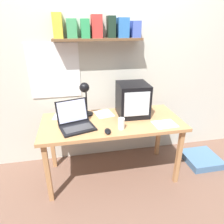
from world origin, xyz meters
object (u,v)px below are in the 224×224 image
at_px(crt_monitor, 133,99).
at_px(loose_paper_near_laptop, 65,116).
at_px(open_notebook, 104,114).
at_px(corner_desk, 112,126).
at_px(laptop, 75,121).
at_px(desk_lamp, 85,93).
at_px(juice_glass, 121,124).
at_px(loose_paper_near_monitor, 165,124).
at_px(floor_cushion, 201,159).
at_px(computer_mouse, 108,131).

bearing_deg(crt_monitor, loose_paper_near_laptop, 174.63).
xyz_separation_m(crt_monitor, open_notebook, (-0.31, 0.07, -0.18)).
relative_size(corner_desk, loose_paper_near_laptop, 5.39).
bearing_deg(laptop, desk_lamp, 44.58).
relative_size(juice_glass, loose_paper_near_monitor, 0.47).
height_order(loose_paper_near_laptop, floor_cushion, loose_paper_near_laptop).
height_order(juice_glass, floor_cushion, juice_glass).
bearing_deg(floor_cushion, desk_lamp, 173.15).
bearing_deg(laptop, loose_paper_near_monitor, -24.41).
xyz_separation_m(open_notebook, loose_paper_near_monitor, (0.57, -0.37, 0.00)).
xyz_separation_m(crt_monitor, floor_cushion, (0.93, -0.12, -0.84)).
relative_size(desk_lamp, computer_mouse, 3.52).
xyz_separation_m(desk_lamp, computer_mouse, (0.17, -0.41, -0.25)).
bearing_deg(desk_lamp, loose_paper_near_monitor, -8.09).
distance_m(corner_desk, juice_glass, 0.23).
bearing_deg(loose_paper_near_monitor, open_notebook, 146.68).
distance_m(loose_paper_near_laptop, floor_cushion, 1.81).
bearing_deg(computer_mouse, loose_paper_near_monitor, 5.29).
xyz_separation_m(computer_mouse, loose_paper_near_laptop, (-0.40, 0.45, -0.01)).
relative_size(crt_monitor, laptop, 0.92).
bearing_deg(juice_glass, crt_monitor, 57.09).
bearing_deg(loose_paper_near_monitor, corner_desk, 159.96).
bearing_deg(computer_mouse, laptop, 147.05).
relative_size(crt_monitor, floor_cushion, 0.87).
bearing_deg(juice_glass, laptop, 162.38).
height_order(computer_mouse, loose_paper_near_laptop, computer_mouse).
height_order(crt_monitor, loose_paper_near_laptop, crt_monitor).
xyz_separation_m(laptop, loose_paper_near_laptop, (-0.11, 0.26, -0.06)).
distance_m(corner_desk, computer_mouse, 0.27).
height_order(crt_monitor, open_notebook, crt_monitor).
bearing_deg(loose_paper_near_laptop, laptop, -67.33).
distance_m(computer_mouse, floor_cushion, 1.46).
distance_m(laptop, loose_paper_near_monitor, 0.91).
height_order(laptop, loose_paper_near_laptop, laptop).
bearing_deg(corner_desk, loose_paper_near_monitor, -20.04).
height_order(open_notebook, loose_paper_near_laptop, same).
height_order(desk_lamp, loose_paper_near_laptop, desk_lamp).
height_order(desk_lamp, loose_paper_near_monitor, desk_lamp).
bearing_deg(corner_desk, loose_paper_near_laptop, 157.32).
bearing_deg(desk_lamp, computer_mouse, -50.96).
relative_size(laptop, open_notebook, 1.57).
height_order(juice_glass, loose_paper_near_laptop, juice_glass).
xyz_separation_m(crt_monitor, desk_lamp, (-0.51, 0.05, 0.09)).
bearing_deg(floor_cushion, juice_glass, -170.77).
height_order(laptop, desk_lamp, desk_lamp).
xyz_separation_m(corner_desk, juice_glass, (0.06, -0.19, 0.12)).
bearing_deg(laptop, open_notebook, 20.54).
bearing_deg(corner_desk, open_notebook, 106.79).
relative_size(open_notebook, floor_cushion, 0.61).
bearing_deg(floor_cushion, loose_paper_near_laptop, 172.70).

